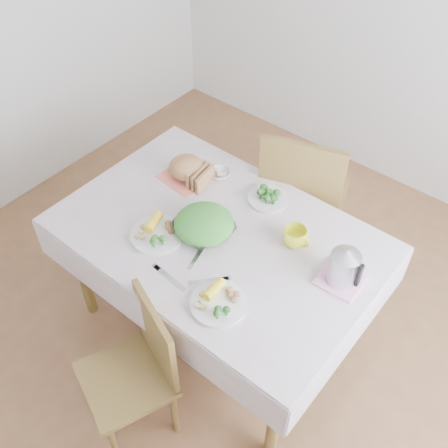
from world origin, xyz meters
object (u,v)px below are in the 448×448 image
Objects in this scene: electric_kettle at (345,263)px; dinner_plate_right at (219,303)px; yellow_mug at (295,237)px; chair_far at (303,201)px; salad_bowl at (204,229)px; dinner_plate_left at (157,235)px; chair_near at (124,373)px; dining_table at (219,284)px.

dinner_plate_right is at bearing -109.67° from electric_kettle.
yellow_mug is at bearing 84.26° from dinner_plate_right.
electric_kettle is at bearing -10.98° from yellow_mug.
chair_far is 0.92m from electric_kettle.
dinner_plate_right is at bearing -40.93° from salad_bowl.
salad_bowl reaches higher than dinner_plate_left.
chair_far is at bearing 75.56° from dinner_plate_left.
chair_near is 0.73m from salad_bowl.
electric_kettle reaches higher than salad_bowl.
dinner_plate_right is 1.33× the size of electric_kettle.
dining_table is 5.80× the size of dinner_plate_right.
dinner_plate_right is (0.23, 0.37, 0.31)m from chair_near.
chair_near is 0.63m from dinner_plate_left.
dining_table is 5.33× the size of salad_bowl.
salad_bowl is (-0.09, 0.64, 0.33)m from chair_near.
dining_table is 0.69m from chair_near.
chair_far is 3.87× the size of salad_bowl.
dinner_plate_right is 0.55m from electric_kettle.
electric_kettle reaches higher than yellow_mug.
yellow_mug is at bearing -173.67° from electric_kettle.
salad_bowl is at bearing 139.07° from dinner_plate_right.
yellow_mug is at bearing 28.73° from dining_table.
yellow_mug is at bearing 30.91° from salad_bowl.
yellow_mug is 0.29m from electric_kettle.
chair_far is at bearing 84.06° from salad_bowl.
electric_kettle is (0.28, -0.05, 0.08)m from yellow_mug.
chair_far reaches higher than chair_near.
chair_far is 0.71m from yellow_mug.
chair_near is 7.05× the size of yellow_mug.
chair_near reaches higher than dinner_plate_right.
dinner_plate_left is at bearing -135.97° from dining_table.
chair_near is 0.81× the size of chair_far.
dining_table is at bearing -151.34° from electric_kettle.
salad_bowl is 0.66m from electric_kettle.
dining_table is 7.70× the size of electric_kettle.
electric_kettle is at bearing 11.34° from dining_table.
yellow_mug is (0.28, -0.55, 0.34)m from chair_far.
electric_kettle is (0.79, 0.32, 0.11)m from dinner_plate_left.
dining_table is 5.58× the size of dinner_plate_left.
dinner_plate_left is at bearing 55.78° from chair_far.
dinner_plate_right reaches higher than dining_table.
dinner_plate_left is (-0.24, 0.49, 0.31)m from chair_near.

